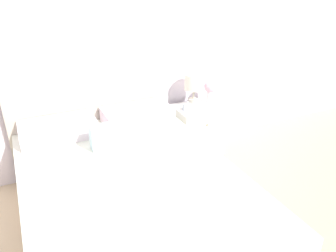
{
  "coord_description": "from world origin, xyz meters",
  "views": [
    {
      "loc": [
        -0.6,
        -2.96,
        1.87
      ],
      "look_at": [
        0.53,
        -0.59,
        0.61
      ],
      "focal_mm": 35.0,
      "sensor_mm": 36.0,
      "label": 1
    }
  ],
  "objects": [
    {
      "name": "alarm_clock",
      "position": [
        0.91,
        -0.24,
        0.59
      ],
      "size": [
        0.08,
        0.05,
        0.07
      ],
      "color": "silver",
      "rests_on": "nightstand"
    },
    {
      "name": "nightstand",
      "position": [
        1.06,
        -0.21,
        0.28
      ],
      "size": [
        0.48,
        0.41,
        0.56
      ],
      "color": "white",
      "rests_on": "ground_plane"
    },
    {
      "name": "wall_back",
      "position": [
        0.0,
        0.07,
        1.3
      ],
      "size": [
        8.0,
        0.06,
        2.6
      ],
      "color": "white",
      "rests_on": "ground_plane"
    },
    {
      "name": "flower_vase",
      "position": [
        1.24,
        -0.16,
        0.71
      ],
      "size": [
        0.13,
        0.13,
        0.25
      ],
      "color": "white",
      "rests_on": "nightstand"
    },
    {
      "name": "ground_plane",
      "position": [
        0.0,
        0.0,
        0.0
      ],
      "size": [
        12.0,
        12.0,
        0.0
      ],
      "primitive_type": "plane",
      "color": "#CCB28E"
    },
    {
      "name": "table_lamp",
      "position": [
        1.04,
        -0.15,
        0.8
      ],
      "size": [
        0.2,
        0.2,
        0.34
      ],
      "color": "beige",
      "rests_on": "nightstand"
    },
    {
      "name": "bed",
      "position": [
        0.0,
        -1.0,
        0.29
      ],
      "size": [
        1.55,
        2.14,
        0.97
      ],
      "color": "beige",
      "rests_on": "ground_plane"
    }
  ]
}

